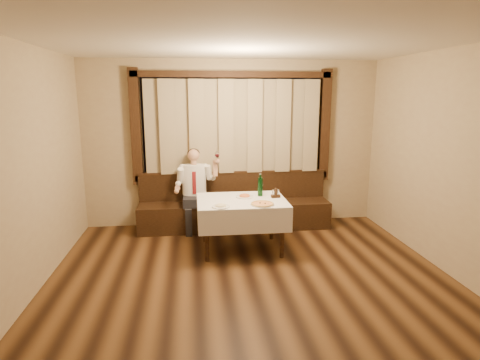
{
  "coord_description": "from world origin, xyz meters",
  "views": [
    {
      "loc": [
        -0.68,
        -3.81,
        2.25
      ],
      "look_at": [
        0.0,
        1.9,
        1.0
      ],
      "focal_mm": 30.0,
      "sensor_mm": 36.0,
      "label": 1
    }
  ],
  "objects": [
    {
      "name": "pasta_red",
      "position": [
        0.06,
        1.82,
        0.79
      ],
      "size": [
        0.26,
        0.26,
        0.09
      ],
      "rotation": [
        0.0,
        0.0,
        -0.14
      ],
      "color": "white",
      "rests_on": "dining_table"
    },
    {
      "name": "table_wine_glass",
      "position": [
        0.35,
        2.06,
        0.88
      ],
      "size": [
        0.07,
        0.07,
        0.17
      ],
      "rotation": [
        0.0,
        0.0,
        0.25
      ],
      "color": "white",
      "rests_on": "dining_table"
    },
    {
      "name": "pasta_cream",
      "position": [
        -0.33,
        1.34,
        0.79
      ],
      "size": [
        0.24,
        0.24,
        0.08
      ],
      "rotation": [
        0.0,
        0.0,
        0.03
      ],
      "color": "white",
      "rests_on": "dining_table"
    },
    {
      "name": "green_bottle",
      "position": [
        0.3,
        1.87,
        0.9
      ],
      "size": [
        0.07,
        0.07,
        0.34
      ],
      "rotation": [
        0.0,
        0.0,
        -0.19
      ],
      "color": "#0D3F15",
      "rests_on": "dining_table"
    },
    {
      "name": "room",
      "position": [
        -0.0,
        0.97,
        1.5
      ],
      "size": [
        5.01,
        6.01,
        2.81
      ],
      "color": "black",
      "rests_on": "ground"
    },
    {
      "name": "pizza",
      "position": [
        0.25,
        1.38,
        0.77
      ],
      "size": [
        0.33,
        0.33,
        0.03
      ],
      "rotation": [
        0.0,
        0.0,
        0.4
      ],
      "color": "white",
      "rests_on": "dining_table"
    },
    {
      "name": "cruet_caddy",
      "position": [
        0.51,
        1.75,
        0.81
      ],
      "size": [
        0.14,
        0.09,
        0.14
      ],
      "rotation": [
        0.0,
        0.0,
        0.17
      ],
      "color": "black",
      "rests_on": "dining_table"
    },
    {
      "name": "banquette",
      "position": [
        0.0,
        2.72,
        0.31
      ],
      "size": [
        3.2,
        0.61,
        0.94
      ],
      "color": "black",
      "rests_on": "ground"
    },
    {
      "name": "dining_table",
      "position": [
        0.0,
        1.7,
        0.65
      ],
      "size": [
        1.27,
        0.97,
        0.76
      ],
      "color": "black",
      "rests_on": "ground"
    },
    {
      "name": "seated_man",
      "position": [
        -0.66,
        2.64,
        0.8
      ],
      "size": [
        0.74,
        0.55,
        1.36
      ],
      "color": "black",
      "rests_on": "ground"
    }
  ]
}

